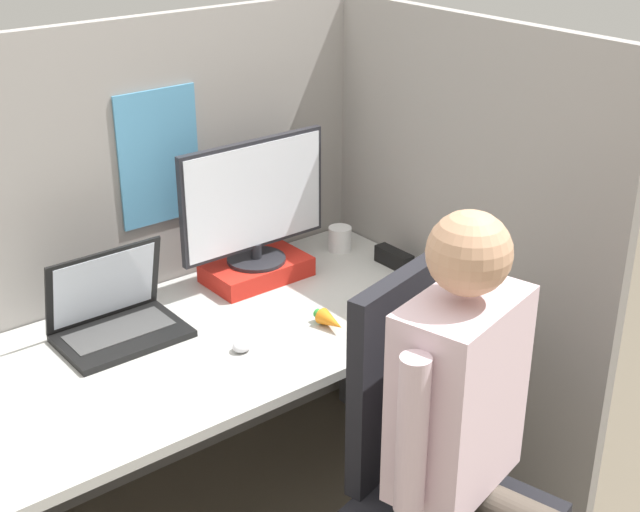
{
  "coord_description": "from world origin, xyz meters",
  "views": [
    {
      "loc": [
        -1.15,
        -1.58,
        2.02
      ],
      "look_at": [
        0.26,
        0.19,
        0.97
      ],
      "focal_mm": 50.0,
      "sensor_mm": 36.0,
      "label": 1
    }
  ],
  "objects": [
    {
      "name": "carrot_toy",
      "position": [
        0.31,
        0.2,
        0.75
      ],
      "size": [
        0.05,
        0.12,
        0.05
      ],
      "color": "orange",
      "rests_on": "desk"
    },
    {
      "name": "monitor",
      "position": [
        0.33,
        0.61,
        1.0
      ],
      "size": [
        0.53,
        0.19,
        0.41
      ],
      "color": "#232328",
      "rests_on": "paper_box"
    },
    {
      "name": "person",
      "position": [
        0.18,
        -0.46,
        0.77
      ],
      "size": [
        0.47,
        0.48,
        1.31
      ],
      "color": "brown",
      "rests_on": "ground"
    },
    {
      "name": "cubicle_panel_back",
      "position": [
        0.0,
        0.8,
        0.79
      ],
      "size": [
        2.16,
        0.05,
        1.58
      ],
      "color": "gray",
      "rests_on": "ground"
    },
    {
      "name": "stapler",
      "position": [
        0.75,
        0.4,
        0.75
      ],
      "size": [
        0.05,
        0.15,
        0.06
      ],
      "color": "black",
      "rests_on": "desk"
    },
    {
      "name": "coffee_mug",
      "position": [
        0.69,
        0.62,
        0.77
      ],
      "size": [
        0.08,
        0.08,
        0.09
      ],
      "color": "white",
      "rests_on": "desk"
    },
    {
      "name": "cubicle_panel_right",
      "position": [
        0.85,
        0.31,
        0.79
      ],
      "size": [
        0.04,
        1.43,
        1.58
      ],
      "color": "gray",
      "rests_on": "ground"
    },
    {
      "name": "laptop",
      "position": [
        -0.2,
        0.55,
        0.77
      ],
      "size": [
        0.35,
        0.25,
        0.26
      ],
      "color": "black",
      "rests_on": "desk"
    },
    {
      "name": "mouse",
      "position": [
        0.03,
        0.25,
        0.74
      ],
      "size": [
        0.06,
        0.05,
        0.03
      ],
      "color": "silver",
      "rests_on": "desk"
    },
    {
      "name": "office_chair",
      "position": [
        0.22,
        -0.31,
        0.55
      ],
      "size": [
        0.56,
        0.61,
        1.06
      ],
      "color": "black",
      "rests_on": "ground"
    },
    {
      "name": "paper_box",
      "position": [
        0.33,
        0.61,
        0.76
      ],
      "size": [
        0.33,
        0.2,
        0.06
      ],
      "color": "red",
      "rests_on": "desk"
    },
    {
      "name": "desk",
      "position": [
        0.0,
        0.39,
        0.56
      ],
      "size": [
        1.66,
        0.78,
        0.72
      ],
      "color": "#B7B7B2",
      "rests_on": "ground"
    }
  ]
}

